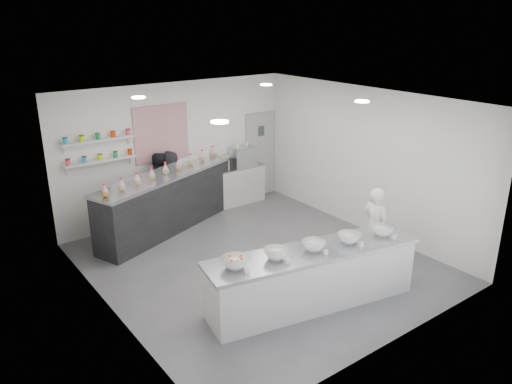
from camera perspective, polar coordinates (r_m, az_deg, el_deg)
floor at (r=9.32m, az=0.24°, el=-8.11°), size 6.00×6.00×0.00m
ceiling at (r=8.35m, az=0.27°, el=10.42°), size 6.00×6.00×0.00m
back_wall at (r=11.16m, az=-9.06°, el=4.66°), size 5.50×0.00×5.50m
left_wall at (r=7.51m, az=-16.82°, el=-3.46°), size 0.00×6.00×6.00m
right_wall at (r=10.53m, az=12.34°, el=3.54°), size 0.00×6.00×6.00m
back_door at (r=12.44m, az=0.51°, el=4.31°), size 0.88×0.04×2.10m
pattern_panel at (r=10.88m, az=-10.76°, el=6.61°), size 1.25×0.03×1.20m
jar_shelf_lower at (r=10.39m, az=-17.38°, el=3.44°), size 1.45×0.22×0.04m
jar_shelf_upper at (r=10.28m, az=-17.62°, el=5.69°), size 1.45×0.22×0.04m
preserve_jars at (r=10.30m, az=-17.50°, el=4.91°), size 1.45×0.10×0.56m
downlight_0 at (r=6.76m, az=-4.18°, el=8.01°), size 0.24×0.24×0.02m
downlight_1 at (r=8.57m, az=12.03°, el=10.10°), size 0.24×0.24×0.02m
downlight_2 at (r=9.03m, az=-13.28°, el=10.48°), size 0.24×0.24×0.02m
downlight_3 at (r=10.46m, az=1.16°, el=12.17°), size 0.24×0.24×0.02m
prep_counter at (r=7.92m, az=6.46°, el=-9.69°), size 3.55×1.46×0.94m
back_bar at (r=10.78m, az=-9.35°, el=-0.84°), size 3.97×2.09×1.23m
sneeze_guard at (r=10.31m, az=-8.14°, el=2.87°), size 3.67×1.41×0.34m
espresso_ledge at (r=12.05m, az=-1.79°, el=0.84°), size 1.24×0.39×0.92m
espresso_machine at (r=11.88m, az=-1.57°, el=4.05°), size 0.60×0.42×0.46m
cup_stacks at (r=11.62m, az=-3.68°, el=3.37°), size 0.26×0.24×0.35m
prep_bowls at (r=7.67m, az=6.62°, el=-6.13°), size 3.01×1.06×0.15m
label_cards at (r=7.44m, az=9.80°, el=-7.48°), size 2.66×0.04×0.07m
cookie_bags at (r=10.54m, az=-9.57°, el=2.96°), size 3.55×1.46×0.26m
woman_prep at (r=9.19m, az=13.46°, el=-3.92°), size 0.38×0.56×1.50m
staff_left at (r=10.84m, az=-11.00°, el=0.27°), size 0.95×0.85×1.62m
staff_right at (r=10.96m, az=-9.68°, el=0.51°), size 0.85×0.62×1.60m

